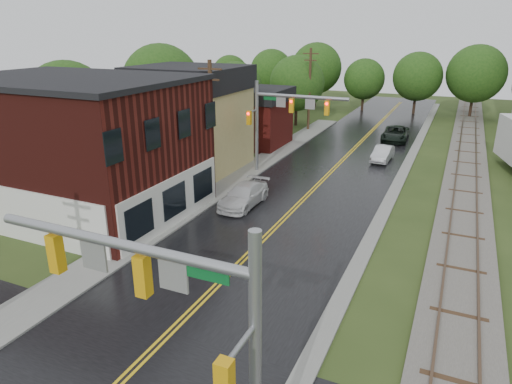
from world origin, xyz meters
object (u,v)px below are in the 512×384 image
Objects in this scene: utility_pole_b at (212,123)px; utility_pole_c at (309,88)px; tree_left_a at (69,106)px; tree_left_c at (236,91)px; traffic_signal_near at (171,303)px; traffic_signal_far at (282,112)px; sedan_silver at (383,154)px; pickup_white at (244,196)px; tree_left_b at (162,86)px; brick_building at (75,145)px; suv_dark at (395,134)px; tree_left_e at (298,85)px.

utility_pole_b and utility_pole_c have the same top height.
tree_left_a is 18.98m from tree_left_c.
traffic_signal_far is (-6.94, 25.00, 0.01)m from traffic_signal_near.
pickup_white is at bearing -111.02° from sedan_silver.
tree_left_b reaches higher than utility_pole_c.
tree_left_a is 26.56m from sedan_silver.
sedan_silver is at bearing 90.47° from traffic_signal_near.
utility_pole_c is at bearing 101.09° from traffic_signal_far.
pickup_white is (0.27, -7.37, -4.28)m from traffic_signal_far.
brick_building reaches higher than traffic_signal_far.
utility_pole_b is at bearing -126.56° from sedan_silver.
utility_pole_c reaches higher than suv_dark.
brick_building is at bearing -86.86° from tree_left_c.
brick_building is 3.64× the size of sedan_silver.
tree_left_c is (-7.05, 17.90, -0.21)m from utility_pole_b.
traffic_signal_near is at bearing -86.95° from sedan_silver.
brick_building is 17.80m from tree_left_b.
pickup_white is (-6.41, -14.67, 0.04)m from sedan_silver.
traffic_signal_far is 16.56m from tree_left_c.
tree_left_e is 1.72× the size of pickup_white.
brick_building reaches higher than tree_left_e.
suv_dark is at bearing 75.78° from pickup_white.
tree_left_c is 23.21m from pickup_white.
pickup_white is at bearing -87.91° from traffic_signal_far.
tree_left_b reaches higher than brick_building.
sedan_silver is (12.06, -11.60, -4.17)m from tree_left_e.
suv_dark is at bearing 60.50° from brick_building.
suv_dark is (-0.38, 40.52, -4.22)m from traffic_signal_near.
brick_building is 1.95× the size of traffic_signal_far.
suv_dark is at bearing -8.53° from utility_pole_c.
tree_left_a is (-16.38, -5.10, 0.14)m from traffic_signal_far.
tree_left_e is at bearing 137.16° from utility_pole_c.
utility_pole_c reaches higher than traffic_signal_far.
suv_dark is (11.94, -3.38, -4.07)m from tree_left_e.
brick_building is 1.59× the size of utility_pole_b.
brick_building is 24.94m from tree_left_c.
tree_left_b is (-11.05, 9.90, 1.00)m from utility_pole_b.
tree_left_a is at bearing -179.55° from utility_pole_b.
brick_building is 31.12m from tree_left_e.
tree_left_c is 1.43× the size of suv_dark.
tree_left_a is 26.40m from tree_left_e.
tree_left_e is (5.00, 6.00, 0.30)m from tree_left_c.
tree_left_a is (-7.36, 6.90, 0.96)m from brick_building.
tree_left_e reaches higher than suv_dark.
tree_left_e is at bearing 50.19° from tree_left_c.
utility_pole_b reaches higher than traffic_signal_far.
tree_left_b is 24.00m from suv_dark.
pickup_white is (10.65, -20.27, -3.82)m from tree_left_c.
sedan_silver is (17.06, -5.60, -3.86)m from tree_left_c.
traffic_signal_far is at bearing 93.23° from pickup_white.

